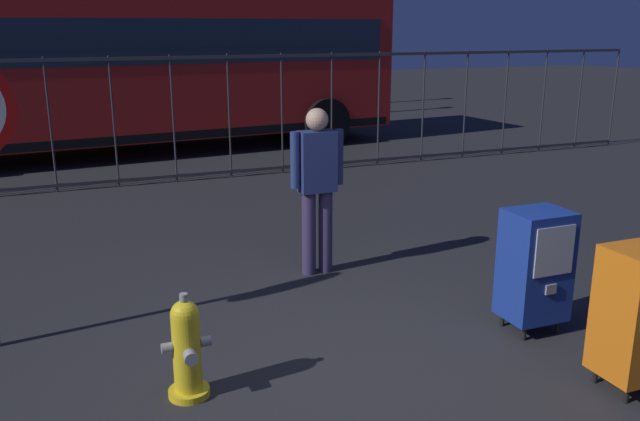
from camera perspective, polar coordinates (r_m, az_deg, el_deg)
ground_plane at (r=4.91m, az=2.03°, el=-14.11°), size 60.00×60.00×0.00m
fire_hydrant at (r=4.61m, az=-11.36°, el=-11.55°), size 0.33×0.32×0.75m
newspaper_box_primary at (r=5.65m, az=17.97°, el=-4.45°), size 0.48×0.42×1.02m
newspaper_box_secondary at (r=5.01m, az=25.67°, el=-7.86°), size 0.48×0.42×1.02m
pedestrian at (r=6.54m, az=-0.25°, el=2.48°), size 0.55×0.22×1.67m
fence_barrier at (r=10.77m, az=-12.47°, el=7.69°), size 18.03×0.04×2.00m
bus_near at (r=13.63m, az=-16.17°, el=11.96°), size 10.69×3.58×3.00m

